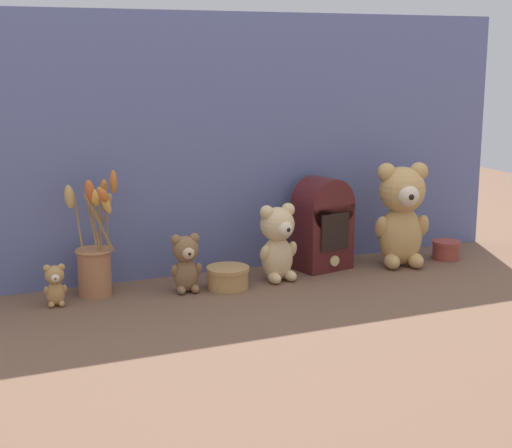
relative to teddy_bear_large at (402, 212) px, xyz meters
name	(u,v)px	position (x,y,z in m)	size (l,w,h in m)	color
ground_plane	(259,283)	(-0.46, -0.01, -0.16)	(4.00, 4.00, 0.00)	brown
backdrop_wall	(235,144)	(-0.46, 0.16, 0.20)	(1.71, 0.02, 0.72)	slate
teddy_bear_large	(402,212)	(0.00, 0.00, 0.00)	(0.17, 0.15, 0.30)	tan
teddy_bear_medium	(278,241)	(-0.40, 0.00, -0.05)	(0.12, 0.11, 0.21)	#DBBC84
teddy_bear_small	(186,262)	(-0.66, 0.00, -0.08)	(0.08, 0.08, 0.16)	olive
teddy_bear_tiny	(55,284)	(-0.99, 0.02, -0.10)	(0.06, 0.05, 0.11)	tan
flower_vase	(95,256)	(-0.88, 0.06, -0.05)	(0.14, 0.17, 0.33)	#AD7047
vintage_radio	(323,222)	(-0.23, 0.06, -0.02)	(0.17, 0.13, 0.27)	#4C1919
decorative_tin_tall	(228,277)	(-0.55, -0.01, -0.13)	(0.11, 0.11, 0.06)	tan
decorative_tin_short	(446,250)	(0.17, 0.01, -0.13)	(0.08, 0.08, 0.06)	#993D33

